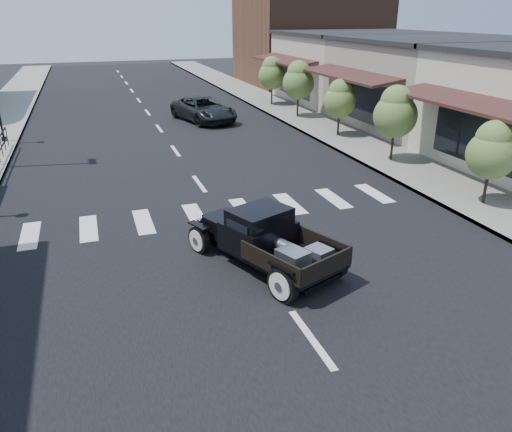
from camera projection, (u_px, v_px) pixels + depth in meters
name	position (u px, v px, depth m)	size (l,w,h in m)	color
ground	(261.00, 270.00, 12.36)	(120.00, 120.00, 0.00)	black
road	(165.00, 137.00, 25.51)	(14.00, 80.00, 0.02)	black
road_markings	(184.00, 163.00, 21.13)	(12.00, 60.00, 0.06)	silver
sidewalk_right	(316.00, 124.00, 27.99)	(3.00, 80.00, 0.15)	gray
storefront_mid	(442.00, 84.00, 27.33)	(10.00, 9.00, 4.50)	gray
storefront_far	(360.00, 68.00, 35.23)	(10.00, 9.00, 4.50)	beige
far_building_right	(309.00, 42.00, 43.67)	(11.00, 10.00, 7.00)	brown
small_tree_a	(490.00, 164.00, 15.81)	(1.56, 1.56, 2.60)	#546E32
small_tree_b	(394.00, 125.00, 20.50)	(1.78, 1.78, 2.97)	#546E32
small_tree_c	(339.00, 108.00, 24.81)	(1.60, 1.60, 2.67)	#546E32
small_tree_d	(298.00, 90.00, 29.32)	(1.85, 1.85, 3.09)	#546E32
small_tree_e	(272.00, 81.00, 33.25)	(1.80, 1.80, 3.00)	#546E32
hotrod_pickup	(265.00, 238.00, 12.29)	(2.03, 4.36, 1.51)	black
second_car	(204.00, 110.00, 28.88)	(2.27, 4.92, 1.37)	black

